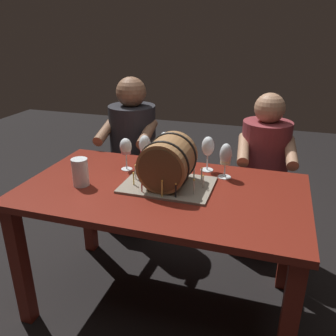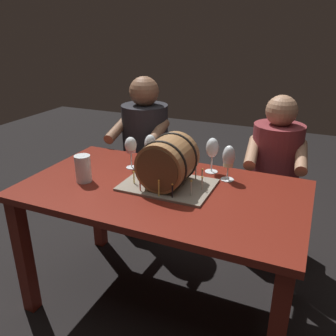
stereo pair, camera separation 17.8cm
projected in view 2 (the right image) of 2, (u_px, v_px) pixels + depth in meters
The scene contains 11 objects.
ground_plane at pixel (163, 300), 2.08m from camera, with size 8.00×8.00×0.00m, color black.
dining_table at pixel (162, 207), 1.84m from camera, with size 1.44×0.82×0.73m.
barrel_cake at pixel (168, 164), 1.77m from camera, with size 0.46×0.33×0.27m.
wine_glass_white at pixel (229, 158), 1.84m from camera, with size 0.07×0.07×0.19m.
wine_glass_red at pixel (150, 146), 2.05m from camera, with size 0.07×0.07×0.19m.
wine_glass_empty at pixel (212, 149), 1.94m from camera, with size 0.07×0.07×0.20m.
wine_glass_rose at pixel (131, 147), 2.00m from camera, with size 0.07×0.07×0.19m.
wine_glass_amber at pixel (171, 143), 2.08m from camera, with size 0.06×0.06×0.19m.
beer_pint at pixel (83, 170), 1.85m from camera, with size 0.08×0.08×0.14m.
person_seated_left at pixel (146, 162), 2.66m from camera, with size 0.39×0.48×1.18m.
person_seated_right at pixel (272, 189), 2.33m from camera, with size 0.38×0.48×1.12m.
Camera 2 is at (0.68, -1.48, 1.51)m, focal length 37.72 mm.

